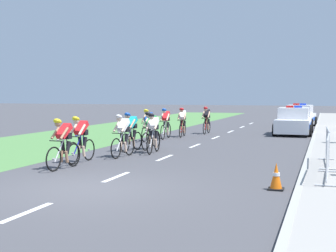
{
  "coord_description": "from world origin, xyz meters",
  "views": [
    {
      "loc": [
        5.34,
        -9.84,
        2.25
      ],
      "look_at": [
        0.02,
        5.91,
        1.1
      ],
      "focal_mm": 50.1,
      "sensor_mm": 36.0,
      "label": 1
    }
  ],
  "objects_px": {
    "cyclist_fifth": "(153,132)",
    "cyclist_tenth": "(207,120)",
    "cyclist_lead": "(63,143)",
    "traffic_cone_near": "(276,177)",
    "police_car_nearest": "(294,122)",
    "police_car_second": "(300,117)",
    "cyclist_second": "(81,139)",
    "cyclist_fourth": "(131,131)",
    "cyclist_third": "(123,135)",
    "cyclist_sixth": "(151,130)",
    "cyclist_seventh": "(166,123)",
    "cyclist_ninth": "(148,125)",
    "crowd_barrier_front": "(328,158)",
    "crowd_barrier_middle": "(328,147)",
    "cyclist_eighth": "(182,122)"
  },
  "relations": [
    {
      "from": "cyclist_fifth",
      "to": "cyclist_tenth",
      "type": "height_order",
      "value": "same"
    },
    {
      "from": "cyclist_fifth",
      "to": "cyclist_third",
      "type": "bearing_deg",
      "value": -114.68
    },
    {
      "from": "cyclist_fourth",
      "to": "cyclist_eighth",
      "type": "bearing_deg",
      "value": 88.77
    },
    {
      "from": "police_car_second",
      "to": "cyclist_eighth",
      "type": "bearing_deg",
      "value": -119.64
    },
    {
      "from": "cyclist_eighth",
      "to": "cyclist_tenth",
      "type": "xyz_separation_m",
      "value": [
        0.74,
        2.23,
        0.0
      ]
    },
    {
      "from": "cyclist_lead",
      "to": "crowd_barrier_front",
      "type": "relative_size",
      "value": 0.74
    },
    {
      "from": "cyclist_second",
      "to": "police_car_second",
      "type": "relative_size",
      "value": 0.38
    },
    {
      "from": "crowd_barrier_front",
      "to": "police_car_second",
      "type": "bearing_deg",
      "value": 94.89
    },
    {
      "from": "cyclist_fourth",
      "to": "cyclist_ninth",
      "type": "distance_m",
      "value": 3.9
    },
    {
      "from": "crowd_barrier_middle",
      "to": "cyclist_lead",
      "type": "bearing_deg",
      "value": -160.3
    },
    {
      "from": "traffic_cone_near",
      "to": "cyclist_third",
      "type": "bearing_deg",
      "value": 144.91
    },
    {
      "from": "cyclist_sixth",
      "to": "crowd_barrier_middle",
      "type": "distance_m",
      "value": 7.32
    },
    {
      "from": "cyclist_fourth",
      "to": "cyclist_seventh",
      "type": "height_order",
      "value": "same"
    },
    {
      "from": "cyclist_tenth",
      "to": "traffic_cone_near",
      "type": "relative_size",
      "value": 2.69
    },
    {
      "from": "cyclist_second",
      "to": "police_car_second",
      "type": "height_order",
      "value": "police_car_second"
    },
    {
      "from": "police_car_second",
      "to": "traffic_cone_near",
      "type": "relative_size",
      "value": 7.04
    },
    {
      "from": "cyclist_second",
      "to": "cyclist_third",
      "type": "bearing_deg",
      "value": 64.59
    },
    {
      "from": "cyclist_sixth",
      "to": "cyclist_seventh",
      "type": "height_order",
      "value": "same"
    },
    {
      "from": "police_car_second",
      "to": "crowd_barrier_front",
      "type": "height_order",
      "value": "police_car_second"
    },
    {
      "from": "cyclist_third",
      "to": "cyclist_ninth",
      "type": "relative_size",
      "value": 1.0
    },
    {
      "from": "cyclist_ninth",
      "to": "police_car_second",
      "type": "xyz_separation_m",
      "value": [
        6.28,
        12.11,
        -0.11
      ]
    },
    {
      "from": "cyclist_second",
      "to": "cyclist_tenth",
      "type": "xyz_separation_m",
      "value": [
        1.25,
        12.01,
        0.0
      ]
    },
    {
      "from": "cyclist_ninth",
      "to": "crowd_barrier_middle",
      "type": "height_order",
      "value": "cyclist_ninth"
    },
    {
      "from": "cyclist_fourth",
      "to": "cyclist_fifth",
      "type": "bearing_deg",
      "value": -15.61
    },
    {
      "from": "cyclist_ninth",
      "to": "cyclist_sixth",
      "type": "bearing_deg",
      "value": -67.07
    },
    {
      "from": "cyclist_lead",
      "to": "cyclist_eighth",
      "type": "xyz_separation_m",
      "value": [
        0.33,
        11.13,
        0.0
      ]
    },
    {
      "from": "cyclist_fifth",
      "to": "cyclist_sixth",
      "type": "relative_size",
      "value": 1.0
    },
    {
      "from": "cyclist_fifth",
      "to": "cyclist_lead",
      "type": "bearing_deg",
      "value": -105.82
    },
    {
      "from": "cyclist_fourth",
      "to": "traffic_cone_near",
      "type": "xyz_separation_m",
      "value": [
        6.13,
        -5.71,
        -0.48
      ]
    },
    {
      "from": "cyclist_third",
      "to": "cyclist_tenth",
      "type": "height_order",
      "value": "same"
    },
    {
      "from": "cyclist_ninth",
      "to": "cyclist_tenth",
      "type": "xyz_separation_m",
      "value": [
        1.63,
        4.87,
        0.0
      ]
    },
    {
      "from": "cyclist_tenth",
      "to": "police_car_second",
      "type": "xyz_separation_m",
      "value": [
        4.65,
        7.24,
        -0.11
      ]
    },
    {
      "from": "police_car_second",
      "to": "traffic_cone_near",
      "type": "xyz_separation_m",
      "value": [
        0.61,
        -21.65,
        -0.37
      ]
    },
    {
      "from": "cyclist_lead",
      "to": "police_car_second",
      "type": "bearing_deg",
      "value": 74.47
    },
    {
      "from": "cyclist_sixth",
      "to": "police_car_nearest",
      "type": "height_order",
      "value": "police_car_nearest"
    },
    {
      "from": "traffic_cone_near",
      "to": "police_car_nearest",
      "type": "bearing_deg",
      "value": 92.22
    },
    {
      "from": "crowd_barrier_middle",
      "to": "cyclist_ninth",
      "type": "bearing_deg",
      "value": 144.12
    },
    {
      "from": "police_car_nearest",
      "to": "police_car_second",
      "type": "relative_size",
      "value": 0.98
    },
    {
      "from": "cyclist_fourth",
      "to": "crowd_barrier_front",
      "type": "xyz_separation_m",
      "value": [
        7.27,
        -4.49,
        -0.14
      ]
    },
    {
      "from": "cyclist_sixth",
      "to": "cyclist_tenth",
      "type": "bearing_deg",
      "value": 87.36
    },
    {
      "from": "cyclist_eighth",
      "to": "police_car_nearest",
      "type": "distance_m",
      "value": 6.41
    },
    {
      "from": "cyclist_sixth",
      "to": "police_car_second",
      "type": "relative_size",
      "value": 0.38
    },
    {
      "from": "cyclist_sixth",
      "to": "police_car_nearest",
      "type": "distance_m",
      "value": 10.4
    },
    {
      "from": "cyclist_fifth",
      "to": "cyclist_tenth",
      "type": "relative_size",
      "value": 1.0
    },
    {
      "from": "cyclist_sixth",
      "to": "cyclist_ninth",
      "type": "relative_size",
      "value": 1.0
    },
    {
      "from": "cyclist_second",
      "to": "cyclist_tenth",
      "type": "distance_m",
      "value": 12.07
    },
    {
      "from": "cyclist_second",
      "to": "crowd_barrier_front",
      "type": "relative_size",
      "value": 0.74
    },
    {
      "from": "cyclist_fourth",
      "to": "cyclist_tenth",
      "type": "bearing_deg",
      "value": 84.23
    },
    {
      "from": "cyclist_ninth",
      "to": "traffic_cone_near",
      "type": "height_order",
      "value": "cyclist_ninth"
    },
    {
      "from": "cyclist_second",
      "to": "police_car_nearest",
      "type": "distance_m",
      "value": 14.51
    }
  ]
}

